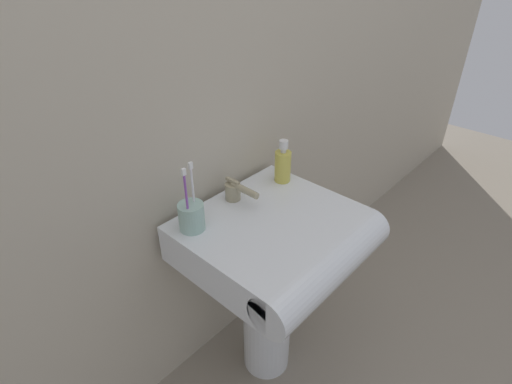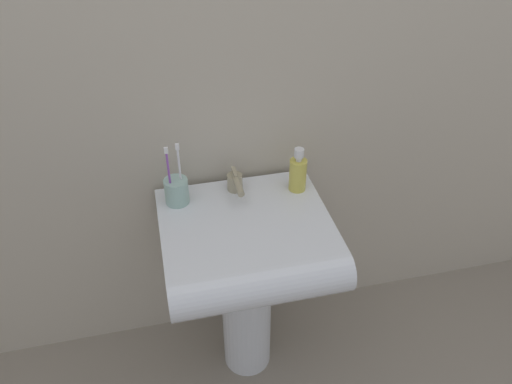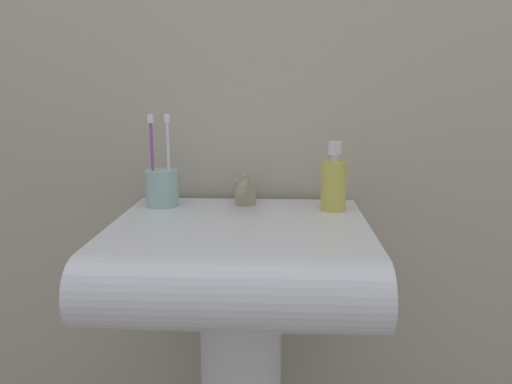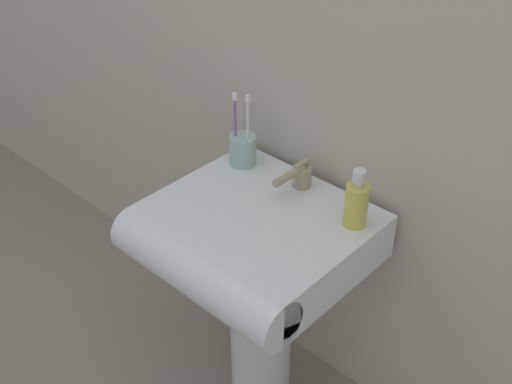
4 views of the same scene
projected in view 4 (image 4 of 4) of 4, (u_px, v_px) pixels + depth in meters
name	position (u px, v px, depth m)	size (l,w,h in m)	color
wall_back	(337.00, 0.00, 1.53)	(5.00, 0.05, 2.40)	#B7AD99
sink_pedestal	(261.00, 328.00, 1.88)	(0.18, 0.18, 0.59)	white
sink_basin	(248.00, 240.00, 1.65)	(0.53, 0.51, 0.13)	white
faucet	(300.00, 176.00, 1.71)	(0.05, 0.14, 0.08)	tan
toothbrush_cup	(243.00, 149.00, 1.81)	(0.08, 0.08, 0.22)	#99BFB2
soap_bottle	(356.00, 203.00, 1.56)	(0.06, 0.06, 0.16)	gold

